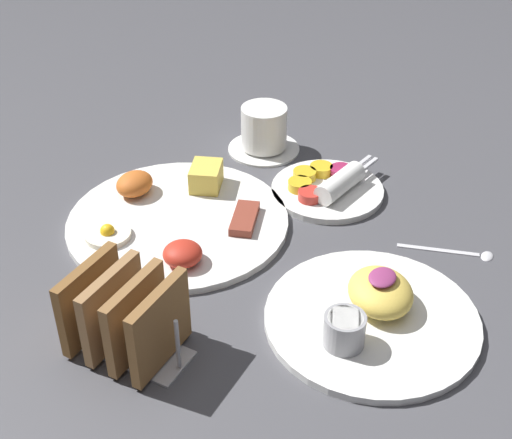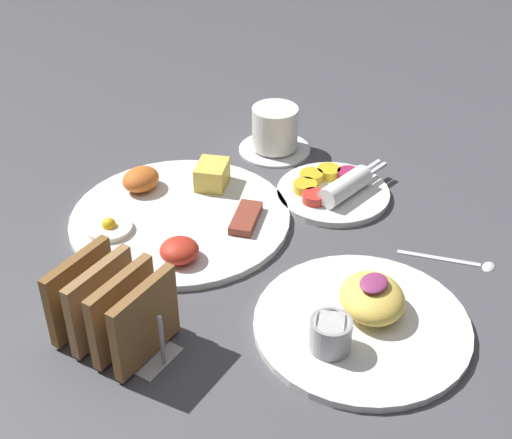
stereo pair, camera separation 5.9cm
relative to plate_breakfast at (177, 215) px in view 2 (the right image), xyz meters
name	(u,v)px [view 2 (the right image)]	position (x,y,z in m)	size (l,w,h in m)	color
ground_plane	(289,263)	(0.00, -0.19, -0.01)	(3.00, 3.00, 0.00)	#47474C
plate_breakfast	(177,215)	(0.00, 0.00, 0.00)	(0.32, 0.32, 0.05)	white
plate_condiments	(333,190)	(0.18, -0.16, 0.00)	(0.18, 0.17, 0.04)	white
plate_foreground	(362,318)	(-0.06, -0.32, 0.00)	(0.26, 0.26, 0.06)	white
toast_rack	(113,310)	(-0.23, -0.09, 0.04)	(0.10, 0.15, 0.10)	#B7B7BC
coffee_cup	(275,131)	(0.25, -0.01, 0.03)	(0.12, 0.12, 0.08)	white
teaspoon	(464,261)	(0.13, -0.38, -0.01)	(0.05, 0.12, 0.01)	silver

